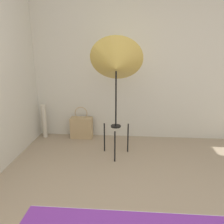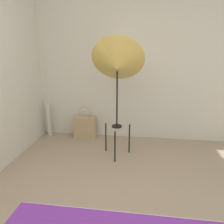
{
  "view_description": "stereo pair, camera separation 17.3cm",
  "coord_description": "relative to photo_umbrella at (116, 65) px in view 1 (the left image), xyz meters",
  "views": [
    {
      "loc": [
        0.01,
        -1.17,
        1.56
      ],
      "look_at": [
        -0.2,
        1.6,
        0.74
      ],
      "focal_mm": 35.0,
      "sensor_mm": 36.0,
      "label": 1
    },
    {
      "loc": [
        0.19,
        -1.15,
        1.56
      ],
      "look_at": [
        -0.2,
        1.6,
        0.74
      ],
      "focal_mm": 35.0,
      "sensor_mm": 36.0,
      "label": 2
    }
  ],
  "objects": [
    {
      "name": "wall_back",
      "position": [
        0.16,
        0.76,
        -0.04
      ],
      "size": [
        8.0,
        0.05,
        2.6
      ],
      "color": "beige",
      "rests_on": "ground_plane"
    },
    {
      "name": "photo_umbrella",
      "position": [
        0.0,
        0.0,
        0.0
      ],
      "size": [
        0.74,
        0.6,
        1.72
      ],
      "color": "black",
      "rests_on": "ground_plane"
    },
    {
      "name": "tote_bag",
      "position": [
        -0.65,
        0.61,
        -1.15
      ],
      "size": [
        0.39,
        0.17,
        0.57
      ],
      "color": "tan",
      "rests_on": "ground_plane"
    },
    {
      "name": "paper_roll",
      "position": [
        -1.32,
        0.59,
        -1.04
      ],
      "size": [
        0.08,
        0.08,
        0.6
      ],
      "color": "beige",
      "rests_on": "ground_plane"
    }
  ]
}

